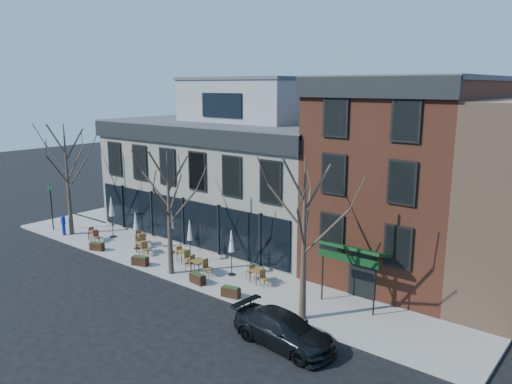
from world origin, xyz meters
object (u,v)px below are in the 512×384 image
Objects in this scene: call_box at (63,224)px; cafe_set_0 at (94,234)px; parked_sedan at (284,330)px; umbrella_0 at (111,209)px.

call_box is 2.89m from cafe_set_0.
parked_sedan is 21.36m from call_box.
parked_sedan is at bearing -13.66° from umbrella_0.
umbrella_0 reaches higher than parked_sedan.
parked_sedan is 3.18× the size of call_box.
parked_sedan reaches higher than cafe_set_0.
cafe_set_0 is at bearing -103.60° from umbrella_0.
umbrella_0 reaches higher than call_box.
call_box reaches higher than parked_sedan.
parked_sedan is 18.65m from cafe_set_0.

